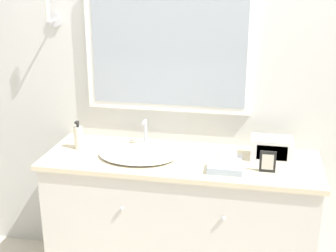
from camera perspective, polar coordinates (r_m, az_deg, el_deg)
wall_back at (r=3.02m, az=2.57°, el=5.13°), size 8.00×0.18×2.55m
vanity_counter at (r=3.03m, az=1.47°, el=-11.75°), size 1.67×0.59×0.90m
sink_basin at (r=2.86m, az=-3.65°, el=-3.36°), size 0.48×0.41×0.18m
soap_bottle at (r=3.01m, az=-10.86°, el=-1.35°), size 0.06×0.06×0.19m
appliance_box at (r=2.87m, az=12.54°, el=-2.70°), size 0.25×0.15×0.13m
picture_frame at (r=2.68m, az=12.06°, el=-4.28°), size 0.09×0.01×0.13m
hand_towel_near_sink at (r=2.67m, az=6.99°, el=-5.09°), size 0.20×0.14×0.04m
metal_tray at (r=2.85m, az=7.62°, el=-3.85°), size 0.14×0.13×0.01m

